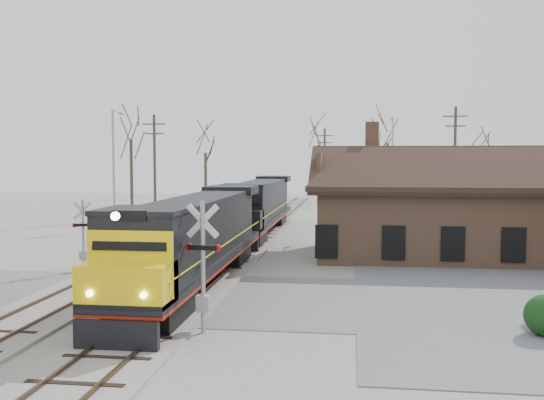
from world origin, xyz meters
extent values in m
plane|color=#A39D93|center=(0.00, 0.00, 0.00)|extent=(140.00, 140.00, 0.00)
cube|color=#5E5E63|center=(0.00, 0.00, 0.01)|extent=(60.00, 9.00, 0.03)
cube|color=#A39D93|center=(0.00, 15.00, 0.06)|extent=(3.40, 90.00, 0.12)
cube|color=#473323|center=(-0.72, 15.00, 0.17)|extent=(0.08, 90.00, 0.14)
cube|color=#473323|center=(0.72, 15.00, 0.17)|extent=(0.08, 90.00, 0.14)
cube|color=#A39D93|center=(-4.50, 15.00, 0.06)|extent=(3.40, 90.00, 0.12)
cube|color=#473323|center=(-5.22, 15.00, 0.17)|extent=(0.08, 90.00, 0.14)
cube|color=#473323|center=(-3.78, 15.00, 0.17)|extent=(0.08, 90.00, 0.14)
cube|color=#976A4E|center=(12.00, 12.00, 2.00)|extent=(14.00, 8.00, 4.00)
cube|color=black|center=(12.00, 12.00, 4.10)|extent=(15.20, 9.20, 0.30)
cube|color=black|center=(12.00, 9.70, 5.10)|extent=(15.00, 4.71, 2.66)
cube|color=black|center=(12.00, 14.30, 5.10)|extent=(15.00, 4.71, 2.66)
cube|color=#976A4E|center=(8.00, 13.50, 6.80)|extent=(0.80, 0.80, 2.20)
cube|color=black|center=(0.00, -3.96, 0.50)|extent=(2.30, 3.67, 0.92)
cube|color=black|center=(0.00, 7.97, 0.50)|extent=(2.30, 3.67, 0.92)
cube|color=black|center=(0.00, 2.01, 1.24)|extent=(2.75, 18.36, 0.32)
cube|color=maroon|center=(0.00, 2.01, 1.04)|extent=(2.77, 18.36, 0.11)
cube|color=black|center=(0.00, 3.15, 2.66)|extent=(2.39, 13.31, 2.57)
cube|color=black|center=(0.00, -4.79, 2.66)|extent=(2.75, 2.57, 2.57)
cube|color=yellow|center=(0.00, -6.35, 1.88)|extent=(2.75, 1.65, 1.29)
cube|color=black|center=(0.00, -7.28, 0.50)|extent=(2.57, 0.25, 0.92)
cylinder|color=#FFF2CC|center=(0.00, -7.20, 4.04)|extent=(0.26, 0.10, 0.26)
cube|color=black|center=(0.00, 14.90, 0.50)|extent=(2.30, 3.67, 0.92)
cube|color=black|center=(0.00, 26.84, 0.50)|extent=(2.30, 3.67, 0.92)
cube|color=black|center=(0.00, 20.87, 1.24)|extent=(2.75, 18.36, 0.32)
cube|color=maroon|center=(0.00, 20.87, 1.04)|extent=(2.77, 18.36, 0.11)
cube|color=black|center=(0.00, 22.02, 2.66)|extent=(2.39, 13.31, 2.57)
cube|color=black|center=(0.00, 14.08, 2.66)|extent=(2.75, 2.57, 2.57)
cube|color=black|center=(0.00, 12.51, 1.88)|extent=(2.75, 1.65, 1.29)
cube|color=black|center=(0.00, 11.59, 0.50)|extent=(2.57, 0.25, 0.92)
cylinder|color=#A5A8AD|center=(2.02, -4.89, 2.17)|extent=(0.15, 0.15, 4.34)
cube|color=silver|center=(2.02, -4.89, 3.69)|extent=(1.13, 0.17, 1.13)
cube|color=silver|center=(2.02, -4.89, 3.69)|extent=(1.13, 0.17, 1.13)
cube|color=black|center=(2.02, -4.89, 2.82)|extent=(0.99, 0.26, 0.16)
cylinder|color=#B20C0C|center=(1.53, -4.83, 2.82)|extent=(0.27, 0.11, 0.26)
cylinder|color=#B20C0C|center=(2.50, -4.95, 2.82)|extent=(0.27, 0.11, 0.26)
cube|color=#A5A8AD|center=(2.02, -4.89, 0.98)|extent=(0.43, 0.33, 0.54)
cylinder|color=#A5A8AD|center=(-6.60, 4.84, 1.81)|extent=(0.13, 0.13, 3.62)
cube|color=silver|center=(-6.60, 4.84, 3.08)|extent=(0.88, 0.43, 0.95)
cube|color=silver|center=(-6.60, 4.84, 3.08)|extent=(0.88, 0.43, 0.95)
cube|color=black|center=(-6.60, 4.84, 2.35)|extent=(0.80, 0.48, 0.14)
cylinder|color=#B20C0C|center=(-6.23, 5.01, 2.35)|extent=(0.23, 0.16, 0.22)
cylinder|color=#B20C0C|center=(-6.97, 4.67, 2.35)|extent=(0.23, 0.16, 0.22)
cube|color=#A5A8AD|center=(-6.60, 4.84, 0.81)|extent=(0.36, 0.27, 0.45)
cylinder|color=#A5A8AD|center=(-9.95, 17.13, 4.57)|extent=(0.18, 0.18, 9.14)
cylinder|color=#A5A8AD|center=(-9.95, 18.03, 9.04)|extent=(0.12, 1.80, 0.12)
cube|color=#A5A8AD|center=(-9.95, 18.83, 8.94)|extent=(0.25, 0.50, 0.12)
cylinder|color=#A5A8AD|center=(8.28, 21.16, 4.28)|extent=(0.18, 0.18, 8.56)
cylinder|color=#A5A8AD|center=(8.28, 22.06, 8.46)|extent=(0.12, 1.80, 0.12)
cube|color=#A5A8AD|center=(8.28, 22.86, 8.36)|extent=(0.25, 0.50, 0.12)
cylinder|color=#A5A8AD|center=(10.80, 37.88, 4.91)|extent=(0.18, 0.18, 9.83)
cylinder|color=#A5A8AD|center=(10.80, 38.78, 9.73)|extent=(0.12, 1.80, 0.12)
cube|color=#A5A8AD|center=(10.80, 39.58, 9.63)|extent=(0.25, 0.50, 0.12)
cylinder|color=#382D23|center=(-9.71, 25.46, 4.68)|extent=(0.24, 0.24, 9.36)
cube|color=#382D23|center=(-9.71, 25.46, 8.56)|extent=(2.00, 0.10, 0.10)
cube|color=#382D23|center=(-9.71, 25.46, 7.76)|extent=(1.60, 0.10, 0.10)
cylinder|color=#382D23|center=(3.67, 46.13, 4.54)|extent=(0.24, 0.24, 9.07)
cube|color=#382D23|center=(3.67, 46.13, 8.27)|extent=(2.00, 0.10, 0.10)
cube|color=#382D23|center=(3.67, 46.13, 7.47)|extent=(1.60, 0.10, 0.10)
cylinder|color=#382D23|center=(15.26, 27.90, 4.98)|extent=(0.24, 0.24, 9.95)
cube|color=#382D23|center=(15.26, 27.90, 9.15)|extent=(2.00, 0.10, 0.10)
cube|color=#382D23|center=(15.26, 27.90, 8.35)|extent=(1.60, 0.10, 0.10)
cylinder|color=#382D23|center=(-13.78, 30.84, 3.75)|extent=(0.32, 0.32, 7.49)
cylinder|color=#382D23|center=(-8.48, 38.38, 3.14)|extent=(0.32, 0.32, 6.28)
cylinder|color=#382D23|center=(2.74, 50.45, 3.64)|extent=(0.32, 0.32, 7.28)
cylinder|color=#382D23|center=(10.61, 42.79, 3.65)|extent=(0.32, 0.32, 7.31)
cylinder|color=#382D23|center=(19.60, 40.37, 2.79)|extent=(0.32, 0.32, 5.58)
camera|label=1|loc=(6.81, -23.94, 5.73)|focal=40.00mm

